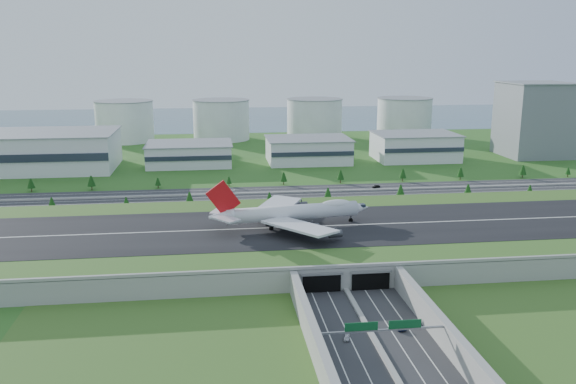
{
  "coord_description": "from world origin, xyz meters",
  "views": [
    {
      "loc": [
        -44.09,
        -240.74,
        80.87
      ],
      "look_at": [
        -9.24,
        35.0,
        14.93
      ],
      "focal_mm": 38.0,
      "sensor_mm": 36.0,
      "label": 1
    }
  ],
  "objects": [
    {
      "name": "ground",
      "position": [
        0.0,
        0.0,
        0.0
      ],
      "size": [
        1200.0,
        1200.0,
        0.0
      ],
      "primitive_type": "plane",
      "color": "#225119",
      "rests_on": "ground"
    },
    {
      "name": "airfield_deck",
      "position": [
        0.0,
        -0.09,
        4.12
      ],
      "size": [
        520.0,
        100.0,
        9.2
      ],
      "color": "gray",
      "rests_on": "ground"
    },
    {
      "name": "underpass_road",
      "position": [
        0.0,
        -99.42,
        3.43
      ],
      "size": [
        38.8,
        120.4,
        8.0
      ],
      "color": "#28282B",
      "rests_on": "ground"
    },
    {
      "name": "sign_gantry_near",
      "position": [
        0.0,
        -95.04,
        6.95
      ],
      "size": [
        38.7,
        0.7,
        9.8
      ],
      "color": "gray",
      "rests_on": "ground"
    },
    {
      "name": "north_expressway",
      "position": [
        0.0,
        95.0,
        0.06
      ],
      "size": [
        560.0,
        36.0,
        0.12
      ],
      "primitive_type": "cube",
      "color": "#28282B",
      "rests_on": "ground"
    },
    {
      "name": "tree_row",
      "position": [
        16.67,
        97.28,
        4.72
      ],
      "size": [
        502.85,
        48.62,
        8.45
      ],
      "color": "#3D2819",
      "rests_on": "ground"
    },
    {
      "name": "hangar_west",
      "position": [
        -170.0,
        185.0,
        12.5
      ],
      "size": [
        120.0,
        60.0,
        25.0
      ],
      "primitive_type": "cube",
      "color": "silver",
      "rests_on": "ground"
    },
    {
      "name": "hangar_mid_a",
      "position": [
        -60.0,
        190.0,
        7.5
      ],
      "size": [
        58.0,
        42.0,
        15.0
      ],
      "primitive_type": "cube",
      "color": "silver",
      "rests_on": "ground"
    },
    {
      "name": "hangar_mid_b",
      "position": [
        25.0,
        190.0,
        8.5
      ],
      "size": [
        58.0,
        42.0,
        17.0
      ],
      "primitive_type": "cube",
      "color": "silver",
      "rests_on": "ground"
    },
    {
      "name": "hangar_mid_c",
      "position": [
        105.0,
        190.0,
        9.5
      ],
      "size": [
        58.0,
        42.0,
        19.0
      ],
      "primitive_type": "cube",
      "color": "silver",
      "rests_on": "ground"
    },
    {
      "name": "office_tower",
      "position": [
        200.0,
        195.0,
        27.5
      ],
      "size": [
        46.0,
        46.0,
        55.0
      ],
      "primitive_type": "cube",
      "color": "slate",
      "rests_on": "ground"
    },
    {
      "name": "fuel_tank_a",
      "position": [
        -120.0,
        310.0,
        17.5
      ],
      "size": [
        50.0,
        50.0,
        35.0
      ],
      "primitive_type": "cylinder",
      "color": "silver",
      "rests_on": "ground"
    },
    {
      "name": "fuel_tank_b",
      "position": [
        -35.0,
        310.0,
        17.5
      ],
      "size": [
        50.0,
        50.0,
        35.0
      ],
      "primitive_type": "cylinder",
      "color": "silver",
      "rests_on": "ground"
    },
    {
      "name": "fuel_tank_c",
      "position": [
        50.0,
        310.0,
        17.5
      ],
      "size": [
        50.0,
        50.0,
        35.0
      ],
      "primitive_type": "cylinder",
      "color": "silver",
      "rests_on": "ground"
    },
    {
      "name": "fuel_tank_d",
      "position": [
        135.0,
        310.0,
        17.5
      ],
      "size": [
        50.0,
        50.0,
        35.0
      ],
      "primitive_type": "cylinder",
      "color": "silver",
      "rests_on": "ground"
    },
    {
      "name": "bay_water",
      "position": [
        0.0,
        480.0,
        0.03
      ],
      "size": [
        1200.0,
        260.0,
        0.06
      ],
      "primitive_type": "cube",
      "color": "#3C5F72",
      "rests_on": "ground"
    },
    {
      "name": "boeing_747",
      "position": [
        -12.02,
        1.48,
        14.14
      ],
      "size": [
        69.95,
        65.69,
        21.69
      ],
      "rotation": [
        0.0,
        0.0,
        0.14
      ],
      "color": "silver",
      "rests_on": "airfield_deck"
    },
    {
      "name": "car_0",
      "position": [
        -7.61,
        -85.47,
        0.8
      ],
      "size": [
        2.71,
        4.27,
        1.36
      ],
      "primitive_type": "imported",
      "rotation": [
        0.0,
        0.0,
        -0.3
      ],
      "color": "silver",
      "rests_on": "ground"
    },
    {
      "name": "car_2",
      "position": [
        9.21,
        -80.68,
        0.87
      ],
      "size": [
        3.44,
        5.77,
        1.5
      ],
      "primitive_type": "imported",
      "rotation": [
        0.0,
        0.0,
        3.33
      ],
      "color": "#0E1A46",
      "rests_on": "ground"
    },
    {
      "name": "car_5",
      "position": [
        51.72,
        101.09,
        0.94
      ],
      "size": [
        5.25,
        3.63,
        1.64
      ],
      "primitive_type": "imported",
      "rotation": [
        0.0,
        0.0,
        -1.15
      ],
      "color": "black",
      "rests_on": "ground"
    },
    {
      "name": "car_7",
      "position": [
        -34.39,
        100.42,
        0.83
      ],
      "size": [
        5.01,
        2.24,
        1.43
      ],
      "primitive_type": "imported",
      "rotation": [
        0.0,
        0.0,
        -1.62
      ],
      "color": "white",
      "rests_on": "ground"
    }
  ]
}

